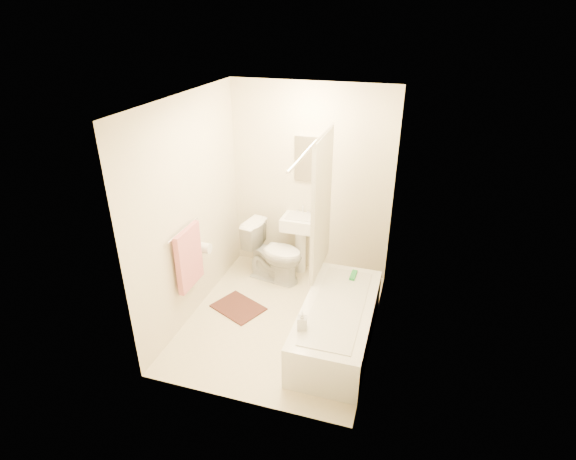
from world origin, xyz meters
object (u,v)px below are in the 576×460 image
(sink, at_px, (300,242))
(bathtub, at_px, (337,324))
(toilet, at_px, (274,253))
(soap_bottle, at_px, (302,320))
(bath_mat, at_px, (238,307))

(sink, xyz_separation_m, bathtub, (0.74, -1.23, -0.21))
(toilet, height_order, soap_bottle, toilet)
(soap_bottle, bearing_deg, bathtub, 60.64)
(toilet, bearing_deg, soap_bottle, -142.43)
(sink, xyz_separation_m, soap_bottle, (0.49, -1.68, 0.11))
(bath_mat, distance_m, soap_bottle, 1.28)
(bathtub, distance_m, soap_bottle, 0.60)
(bath_mat, height_order, soap_bottle, soap_bottle)
(sink, height_order, bathtub, sink)
(sink, bearing_deg, toilet, -135.11)
(sink, xyz_separation_m, bath_mat, (-0.46, -1.00, -0.42))
(toilet, bearing_deg, bathtub, -124.32)
(bathtub, relative_size, soap_bottle, 8.36)
(sink, bearing_deg, bathtub, -58.39)
(sink, relative_size, soap_bottle, 4.57)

